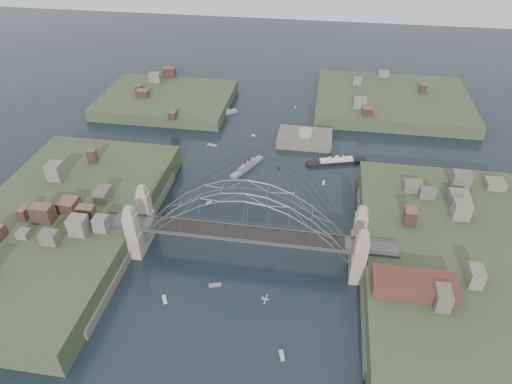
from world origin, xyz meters
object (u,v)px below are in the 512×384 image
object	(u,v)px
fort_island	(304,142)
ocean_liner	(336,162)
naval_cruiser_far	(220,114)
bridge	(246,223)
naval_cruiser_near	(247,167)
wharf_shed	(414,285)

from	to	relation	value
fort_island	ocean_liner	world-z (taller)	fort_island
naval_cruiser_far	bridge	bearing A→B (deg)	-72.39
fort_island	naval_cruiser_near	size ratio (longest dim) A/B	1.32
naval_cruiser_far	ocean_liner	bearing A→B (deg)	-32.08
naval_cruiser_near	ocean_liner	bearing A→B (deg)	14.63
bridge	naval_cruiser_far	size ratio (longest dim) A/B	5.65
ocean_liner	naval_cruiser_near	bearing A→B (deg)	-165.37
naval_cruiser_near	naval_cruiser_far	size ratio (longest dim) A/B	1.12
wharf_shed	naval_cruiser_near	size ratio (longest dim) A/B	1.20
wharf_shed	naval_cruiser_far	xyz separation A→B (m)	(-71.91, 101.94, -9.12)
naval_cruiser_far	wharf_shed	bearing A→B (deg)	-54.80
fort_island	wharf_shed	xyz separation A→B (m)	(32.00, -84.00, 10.34)
ocean_liner	naval_cruiser_far	bearing A→B (deg)	147.92
wharf_shed	naval_cruiser_far	world-z (taller)	wharf_shed
bridge	naval_cruiser_near	world-z (taller)	bridge
bridge	naval_cruiser_near	distance (m)	48.20
naval_cruiser_near	naval_cruiser_far	distance (m)	46.37
bridge	fort_island	distance (m)	72.14
naval_cruiser_near	ocean_liner	distance (m)	33.99
bridge	wharf_shed	bearing A→B (deg)	-17.65
naval_cruiser_near	wharf_shed	bearing A→B (deg)	-49.26
naval_cruiser_far	naval_cruiser_near	bearing A→B (deg)	-64.33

